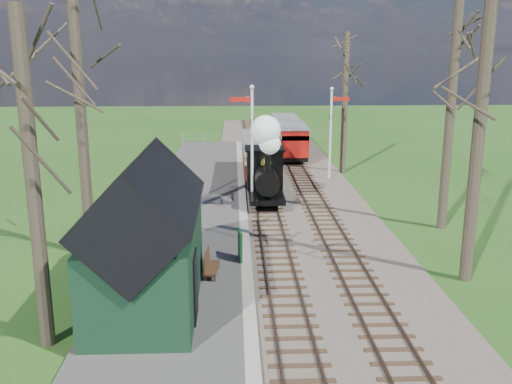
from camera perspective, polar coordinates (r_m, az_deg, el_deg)
ground at (r=14.86m, az=4.59°, el=-18.12°), size 140.00×140.00×0.00m
distant_hills at (r=80.60m, az=-0.00°, el=-3.33°), size 114.40×48.00×22.02m
ballast_bed at (r=35.48m, az=2.53°, el=1.27°), size 8.00×60.00×0.10m
track_near at (r=35.39m, az=0.43°, el=1.33°), size 1.60×60.00×0.15m
track_far at (r=35.60m, az=4.61°, el=1.36°), size 1.60×60.00×0.15m
platform at (r=27.67m, az=-6.06°, el=-2.39°), size 5.00×44.00×0.20m
coping_strip at (r=27.61m, az=-1.29°, el=-2.34°), size 0.40×44.00×0.21m
station_shed at (r=17.62m, az=-10.90°, el=-4.86°), size 3.25×6.30×4.78m
semaphore_near at (r=28.81m, az=-0.53°, el=5.52°), size 1.22×0.24×6.22m
semaphore_far at (r=35.29m, az=7.60°, el=6.54°), size 1.22×0.24×5.72m
bare_trees at (r=22.93m, az=5.21°, el=7.26°), size 15.51×22.39×12.00m
fence_line at (r=49.07m, az=0.02°, el=5.45°), size 12.60×0.08×1.00m
locomotive at (r=29.16m, az=0.96°, el=2.69°), size 1.87×4.36×4.68m
coach at (r=35.22m, az=0.42°, el=3.72°), size 2.18×7.48×2.30m
red_carriage_a at (r=41.56m, az=3.62°, el=5.12°), size 1.99×4.93×2.09m
red_carriage_b at (r=46.98m, az=2.94°, el=6.16°), size 1.99×4.93×2.09m
sign_board at (r=21.43m, az=-1.58°, el=-5.34°), size 0.18×0.80×1.17m
bench at (r=20.23m, az=-4.72°, el=-7.18°), size 0.53×1.48×0.83m
person at (r=18.68m, az=-6.99°, el=-8.09°), size 0.41×0.55×1.38m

